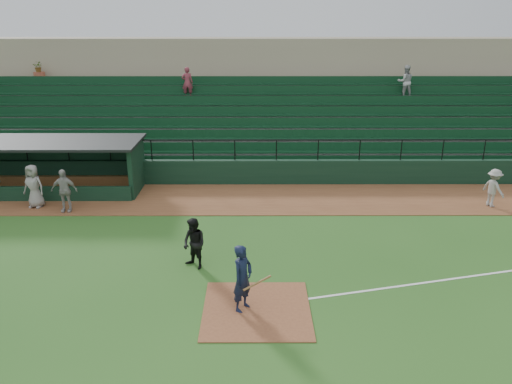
{
  "coord_description": "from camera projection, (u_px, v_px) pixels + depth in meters",
  "views": [
    {
      "loc": [
        -0.06,
        -13.16,
        7.81
      ],
      "look_at": [
        0.0,
        5.0,
        1.4
      ],
      "focal_mm": 35.23,
      "sensor_mm": 36.0,
      "label": 1
    }
  ],
  "objects": [
    {
      "name": "ground",
      "position": [
        257.0,
        292.0,
        15.01
      ],
      "size": [
        90.0,
        90.0,
        0.0
      ],
      "primitive_type": "plane",
      "color": "#29581C",
      "rests_on": "ground"
    },
    {
      "name": "warning_track",
      "position": [
        256.0,
        199.0,
        22.55
      ],
      "size": [
        40.0,
        4.0,
        0.03
      ],
      "primitive_type": "cube",
      "color": "brown",
      "rests_on": "ground"
    },
    {
      "name": "home_plate_dirt",
      "position": [
        257.0,
        310.0,
        14.06
      ],
      "size": [
        3.0,
        3.0,
        0.03
      ],
      "primitive_type": "cube",
      "color": "brown",
      "rests_on": "ground"
    },
    {
      "name": "foul_line",
      "position": [
        504.0,
        272.0,
        16.17
      ],
      "size": [
        17.49,
        4.44,
        0.01
      ],
      "primitive_type": "cube",
      "rotation": [
        0.0,
        0.0,
        0.24
      ],
      "color": "white",
      "rests_on": "ground"
    },
    {
      "name": "stadium_structure",
      "position": [
        255.0,
        113.0,
        29.77
      ],
      "size": [
        38.0,
        13.08,
        6.4
      ],
      "color": "black",
      "rests_on": "ground"
    },
    {
      "name": "dugout",
      "position": [
        48.0,
        161.0,
        23.55
      ],
      "size": [
        8.9,
        3.2,
        2.42
      ],
      "color": "black",
      "rests_on": "ground"
    },
    {
      "name": "batter_at_plate",
      "position": [
        243.0,
        278.0,
        13.79
      ],
      "size": [
        1.19,
        0.86,
        1.96
      ],
      "color": "black",
      "rests_on": "ground"
    },
    {
      "name": "umpire",
      "position": [
        194.0,
        244.0,
        16.18
      ],
      "size": [
        1.05,
        1.02,
        1.7
      ],
      "primitive_type": "imported",
      "rotation": [
        0.0,
        0.0,
        -0.68
      ],
      "color": "black",
      "rests_on": "ground"
    },
    {
      "name": "runner",
      "position": [
        494.0,
        188.0,
        21.39
      ],
      "size": [
        1.0,
        1.23,
        1.65
      ],
      "primitive_type": "imported",
      "rotation": [
        0.0,
        0.0,
        1.99
      ],
      "color": "#9E9994",
      "rests_on": "warning_track"
    },
    {
      "name": "dugout_player_a",
      "position": [
        64.0,
        191.0,
        20.81
      ],
      "size": [
        1.08,
        0.47,
        1.83
      ],
      "primitive_type": "imported",
      "rotation": [
        0.0,
        0.0,
        0.03
      ],
      "color": "#A29C97",
      "rests_on": "warning_track"
    },
    {
      "name": "dugout_player_b",
      "position": [
        34.0,
        186.0,
        21.27
      ],
      "size": [
        1.02,
        0.78,
        1.87
      ],
      "primitive_type": "imported",
      "rotation": [
        0.0,
        0.0,
        -0.23
      ],
      "color": "gray",
      "rests_on": "warning_track"
    }
  ]
}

